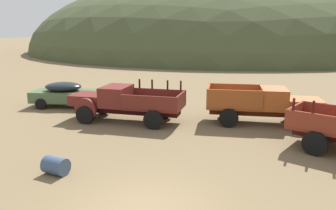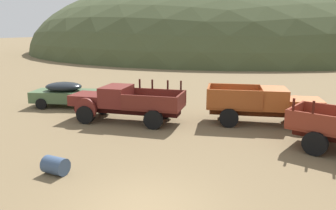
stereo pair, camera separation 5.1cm
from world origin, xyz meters
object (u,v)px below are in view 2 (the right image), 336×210
(truck_oxide_orange, at_px, (270,105))
(oil_drum_tipped, at_px, (55,165))
(car_weathered_green, at_px, (70,94))
(truck_oxblood, at_px, (119,102))

(truck_oxide_orange, height_order, oil_drum_tipped, truck_oxide_orange)
(car_weathered_green, relative_size, oil_drum_tipped, 6.00)
(car_weathered_green, xyz_separation_m, oil_drum_tipped, (6.39, -8.23, -0.51))
(truck_oxblood, distance_m, truck_oxide_orange, 7.99)
(car_weathered_green, bearing_deg, truck_oxblood, -37.25)
(truck_oxblood, bearing_deg, oil_drum_tipped, 95.01)
(truck_oxblood, relative_size, oil_drum_tipped, 7.59)
(truck_oxide_orange, distance_m, oil_drum_tipped, 11.08)
(truck_oxide_orange, bearing_deg, car_weathered_green, 170.98)
(car_weathered_green, xyz_separation_m, truck_oxblood, (4.65, -1.54, 0.18))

